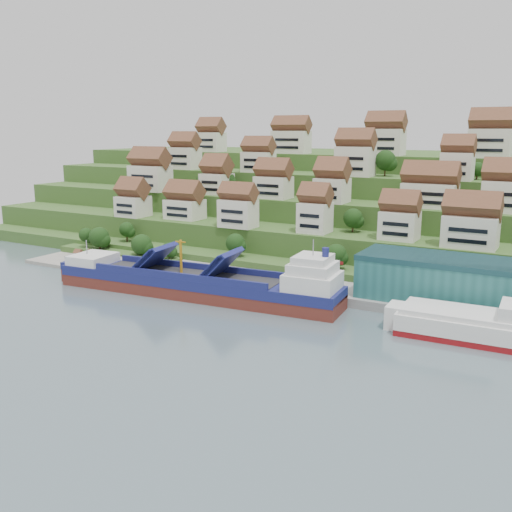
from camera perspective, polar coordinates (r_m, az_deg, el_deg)
The scene contains 11 objects.
ground at distance 134.21m, azimuth -0.67°, elevation -4.74°, with size 300.00×300.00×0.00m, color slate.
quay at distance 138.92m, azimuth 9.65°, elevation -3.85°, with size 180.00×14.00×2.20m, color gray.
pebble_beach at distance 177.81m, azimuth -15.04°, elevation -0.70°, with size 45.00×20.00×1.00m, color gray.
hillside at distance 225.74m, azimuth 12.69°, elevation 4.77°, with size 260.00×128.00×31.00m.
hillside_village at distance 183.02m, azimuth 9.55°, elevation 7.55°, with size 158.80×64.13×29.15m.
hillside_trees at distance 174.70m, azimuth 1.87°, elevation 4.54°, with size 141.71×62.51×30.72m.
warehouse at distance 132.49m, azimuth 23.18°, elevation -2.77°, with size 60.00×15.00×10.00m, color #276A68.
flagpole at distance 133.51m, azimuth 8.24°, elevation -1.90°, with size 1.28×0.16×8.00m.
beach_huts at distance 177.99m, azimuth -15.81°, elevation -0.21°, with size 14.40×3.70×2.20m.
cargo_ship at distance 138.98m, azimuth -5.40°, elevation -2.85°, with size 74.22×17.75×16.25m.
second_ship at distance 118.83m, azimuth 21.67°, elevation -6.62°, with size 30.69×12.35×8.78m.
Camera 1 is at (64.43, -110.83, 39.73)m, focal length 40.00 mm.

